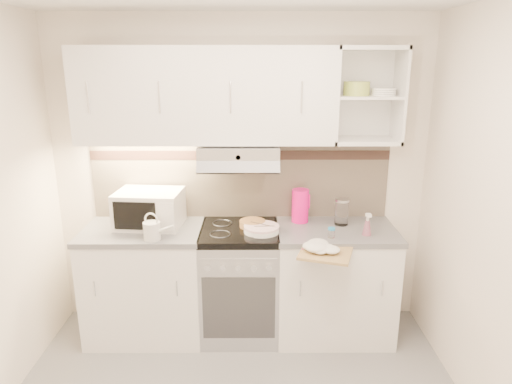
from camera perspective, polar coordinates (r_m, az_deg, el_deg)
room_shell at (r=2.62m, az=-2.71°, el=4.63°), size 3.04×2.84×2.52m
base_cabinet_left at (r=3.82m, az=-13.54°, el=-11.09°), size 0.90×0.60×0.86m
worktop_left at (r=3.64m, az=-14.01°, el=-4.77°), size 0.92×0.62×0.04m
base_cabinet_right at (r=3.78m, az=9.66°, el=-11.21°), size 0.90×0.60×0.86m
worktop_right at (r=3.59m, az=10.00°, el=-4.81°), size 0.92×0.62×0.04m
electric_range at (r=3.71m, az=-2.02°, el=-11.09°), size 0.60×0.60×0.90m
microwave at (r=3.65m, az=-13.18°, el=-2.03°), size 0.52×0.41×0.28m
watering_can at (r=3.38m, az=-12.77°, el=-4.67°), size 0.24×0.12×0.20m
plate_stack at (r=3.45m, az=0.70°, el=-4.63°), size 0.27×0.27×0.06m
bread_loaf at (r=3.56m, az=-0.43°, el=-3.97°), size 0.20×0.20×0.05m
pink_pitcher at (r=3.66m, az=5.56°, el=-1.71°), size 0.14×0.13×0.27m
glass_jar at (r=3.64m, az=10.64°, el=-2.43°), size 0.11×0.11×0.21m
spice_jar at (r=3.39m, az=9.41°, el=-5.03°), size 0.05×0.05×0.08m
spray_bottle at (r=3.48m, az=13.73°, el=-4.13°), size 0.07×0.07×0.18m
cutting_board at (r=3.21m, az=8.68°, el=-7.58°), size 0.42×0.40×0.02m
dish_towel at (r=3.22m, az=8.34°, el=-6.54°), size 0.33×0.30×0.08m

